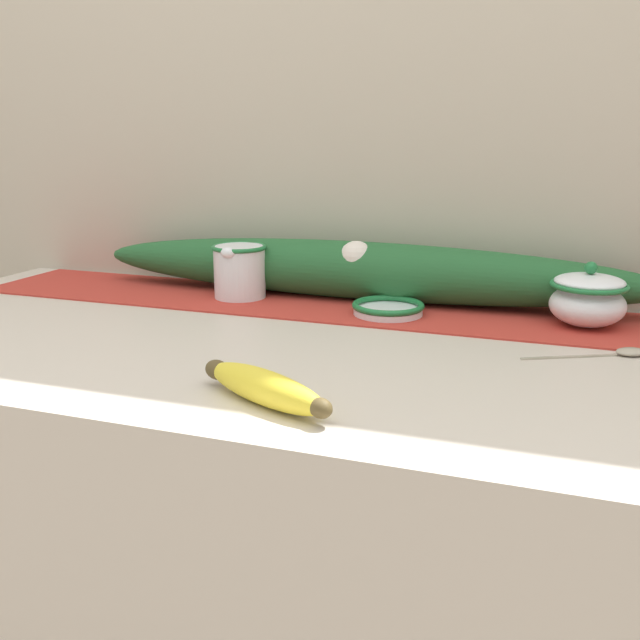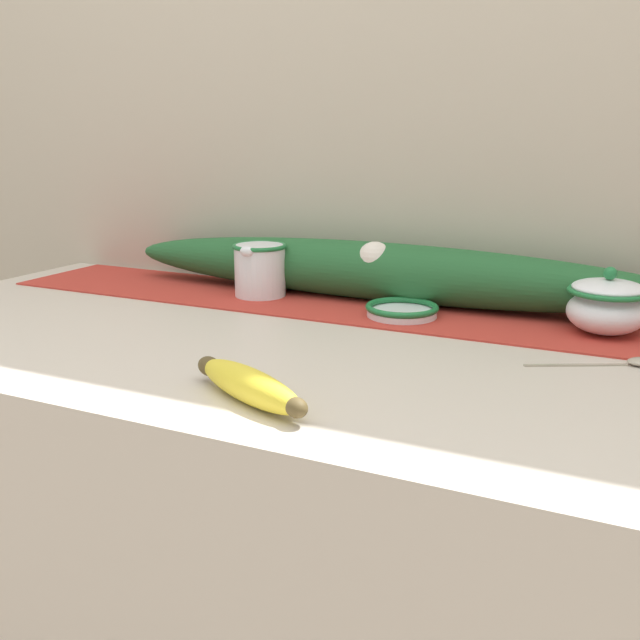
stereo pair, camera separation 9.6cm
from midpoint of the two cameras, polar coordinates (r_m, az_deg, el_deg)
The scene contains 9 objects.
countertop at distance 1.25m, azimuth 1.48°, elevation -22.17°, with size 1.54×0.69×0.91m, color beige.
back_wall at distance 1.34m, azimuth 8.33°, elevation 14.47°, with size 2.34×0.04×2.40m, color #B7AD99.
table_runner at distance 1.24m, azimuth 5.80°, elevation 0.95°, with size 1.41×0.23×0.00m, color #B23328.
cream_pitcher at distance 1.31m, azimuth -2.70°, elevation 4.18°, with size 0.10×0.12×0.10m.
sugar_bowl at distance 1.16m, azimuth 24.22°, elevation 1.07°, with size 0.12×0.12×0.10m.
small_dish at distance 1.18m, azimuth 8.90°, elevation 0.76°, with size 0.12×0.12×0.02m.
banana at distance 0.81m, azimuth -2.35°, elevation -5.27°, with size 0.20×0.12×0.04m.
spoon at distance 1.04m, azimuth 26.40°, elevation -3.08°, with size 0.17×0.10×0.01m.
poinsettia_garland at distance 1.28m, azimuth 6.92°, elevation 3.90°, with size 1.05×0.11×0.11m.
Camera 2 is at (0.45, -0.89, 1.20)m, focal length 40.00 mm.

